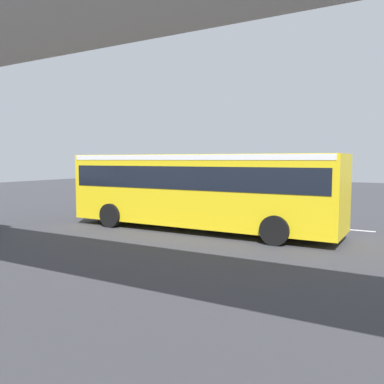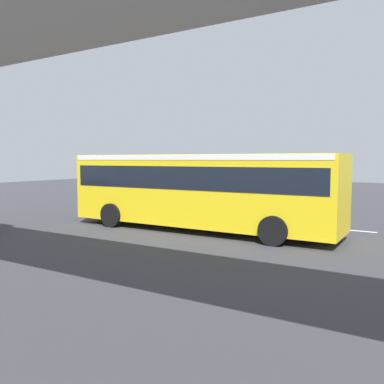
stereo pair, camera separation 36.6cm
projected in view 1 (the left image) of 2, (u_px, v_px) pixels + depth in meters
The scene contains 8 objects.
ground at pixel (234, 232), 16.14m from camera, with size 80.00×80.00×0.00m, color #38383D.
city_bus at pixel (199, 185), 16.42m from camera, with size 11.54×2.85×3.15m.
pedestrian at pixel (279, 207), 17.37m from camera, with size 0.38×0.38×1.79m.
lane_dash_left at pixel (350, 230), 16.68m from camera, with size 2.00×0.20×0.01m, color silver.
lane_dash_centre at pixel (259, 222), 18.65m from camera, with size 2.00×0.20×0.01m, color silver.
lane_dash_right at pixel (186, 216), 20.63m from camera, with size 2.00×0.20×0.01m, color silver.
lane_dash_rightmost at pixel (126, 211), 22.61m from camera, with size 2.00×0.20×0.01m, color silver.
pedestrian_overpass at pixel (11, 48), 7.08m from camera, with size 25.42×2.60×6.71m.
Camera 1 is at (-6.42, 14.71, 2.95)m, focal length 37.11 mm.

